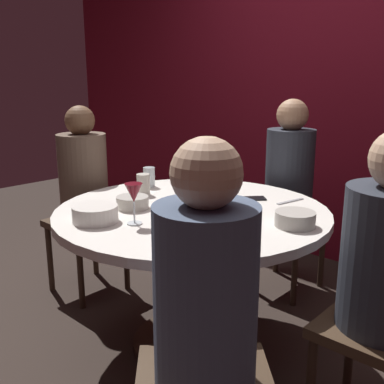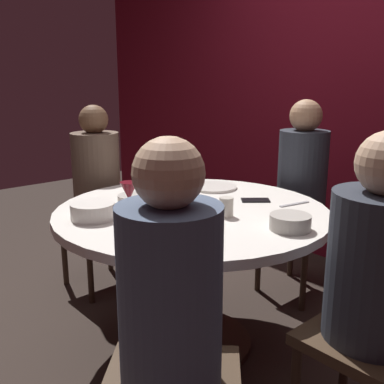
{
  "view_description": "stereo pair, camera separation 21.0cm",
  "coord_description": "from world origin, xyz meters",
  "px_view_note": "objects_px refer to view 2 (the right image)",
  "views": [
    {
      "loc": [
        1.38,
        -1.5,
        1.32
      ],
      "look_at": [
        0.0,
        0.0,
        0.8
      ],
      "focal_mm": 41.94,
      "sensor_mm": 36.0,
      "label": 1
    },
    {
      "loc": [
        1.53,
        -1.35,
        1.32
      ],
      "look_at": [
        0.0,
        0.0,
        0.8
      ],
      "focal_mm": 41.94,
      "sensor_mm": 36.0,
      "label": 2
    }
  ],
  "objects_px": {
    "bowl_serving_large": "(196,221)",
    "cup_near_candle": "(149,183)",
    "seated_diner_back": "(302,179)",
    "bowl_small_white": "(93,211)",
    "cell_phone": "(255,200)",
    "dining_table": "(192,239)",
    "bowl_salad_center": "(290,222)",
    "seated_diner_front_right": "(170,303)",
    "seated_diner_left": "(97,179)",
    "cup_by_right_diner": "(158,176)",
    "seated_diner_right": "(378,267)",
    "bowl_sauce_side": "(134,201)",
    "cup_by_left_diner": "(226,207)",
    "wine_glass": "(129,193)",
    "candle_holder": "(187,198)",
    "dinner_plate": "(214,187)"
  },
  "relations": [
    {
      "from": "bowl_serving_large",
      "to": "cup_near_candle",
      "type": "relative_size",
      "value": 1.81
    },
    {
      "from": "seated_diner_back",
      "to": "bowl_small_white",
      "type": "height_order",
      "value": "seated_diner_back"
    },
    {
      "from": "seated_diner_back",
      "to": "cell_phone",
      "type": "xyz_separation_m",
      "value": [
        0.11,
        -0.55,
        -0.01
      ]
    },
    {
      "from": "dining_table",
      "to": "bowl_salad_center",
      "type": "bearing_deg",
      "value": 11.19
    },
    {
      "from": "seated_diner_front_right",
      "to": "cup_near_candle",
      "type": "height_order",
      "value": "seated_diner_front_right"
    },
    {
      "from": "seated_diner_left",
      "to": "cup_by_right_diner",
      "type": "distance_m",
      "value": 0.45
    },
    {
      "from": "dining_table",
      "to": "bowl_serving_large",
      "type": "height_order",
      "value": "bowl_serving_large"
    },
    {
      "from": "seated_diner_right",
      "to": "cell_phone",
      "type": "height_order",
      "value": "seated_diner_right"
    },
    {
      "from": "seated_diner_left",
      "to": "bowl_sauce_side",
      "type": "relative_size",
      "value": 7.65
    },
    {
      "from": "cup_near_candle",
      "to": "cup_by_right_diner",
      "type": "relative_size",
      "value": 1.0
    },
    {
      "from": "bowl_sauce_side",
      "to": "cup_by_left_diner",
      "type": "bearing_deg",
      "value": 28.55
    },
    {
      "from": "wine_glass",
      "to": "bowl_sauce_side",
      "type": "relative_size",
      "value": 1.15
    },
    {
      "from": "cup_by_right_diner",
      "to": "seated_diner_back",
      "type": "bearing_deg",
      "value": 56.54
    },
    {
      "from": "bowl_salad_center",
      "to": "candle_holder",
      "type": "bearing_deg",
      "value": -173.08
    },
    {
      "from": "candle_holder",
      "to": "cup_near_candle",
      "type": "bearing_deg",
      "value": -177.26
    },
    {
      "from": "seated_diner_back",
      "to": "cell_phone",
      "type": "bearing_deg",
      "value": 11.41
    },
    {
      "from": "wine_glass",
      "to": "cup_by_right_diner",
      "type": "height_order",
      "value": "wine_glass"
    },
    {
      "from": "cup_near_candle",
      "to": "cup_by_right_diner",
      "type": "bearing_deg",
      "value": 128.41
    },
    {
      "from": "wine_glass",
      "to": "bowl_serving_large",
      "type": "bearing_deg",
      "value": 35.59
    },
    {
      "from": "seated_diner_left",
      "to": "seated_diner_right",
      "type": "bearing_deg",
      "value": 0.0
    },
    {
      "from": "candle_holder",
      "to": "wine_glass",
      "type": "height_order",
      "value": "wine_glass"
    },
    {
      "from": "candle_holder",
      "to": "cell_phone",
      "type": "bearing_deg",
      "value": 58.78
    },
    {
      "from": "seated_diner_back",
      "to": "bowl_serving_large",
      "type": "bearing_deg",
      "value": 11.64
    },
    {
      "from": "wine_glass",
      "to": "cell_phone",
      "type": "xyz_separation_m",
      "value": [
        0.13,
        0.66,
        -0.12
      ]
    },
    {
      "from": "cup_by_left_diner",
      "to": "cell_phone",
      "type": "bearing_deg",
      "value": 105.95
    },
    {
      "from": "seated_diner_left",
      "to": "seated_diner_right",
      "type": "xyz_separation_m",
      "value": [
        1.81,
        -0.0,
        0.01
      ]
    },
    {
      "from": "dining_table",
      "to": "cup_near_candle",
      "type": "distance_m",
      "value": 0.42
    },
    {
      "from": "seated_diner_back",
      "to": "dinner_plate",
      "type": "bearing_deg",
      "value": -23.02
    },
    {
      "from": "seated_diner_right",
      "to": "cell_phone",
      "type": "xyz_separation_m",
      "value": [
        -0.8,
        0.33,
        0.0
      ]
    },
    {
      "from": "seated_diner_right",
      "to": "seated_diner_front_right",
      "type": "bearing_deg",
      "value": 68.77
    },
    {
      "from": "seated_diner_front_right",
      "to": "cup_by_left_diner",
      "type": "distance_m",
      "value": 0.83
    },
    {
      "from": "seated_diner_front_right",
      "to": "bowl_serving_large",
      "type": "xyz_separation_m",
      "value": [
        -0.44,
        0.49,
        0.02
      ]
    },
    {
      "from": "bowl_salad_center",
      "to": "bowl_sauce_side",
      "type": "distance_m",
      "value": 0.76
    },
    {
      "from": "seated_diner_front_right",
      "to": "seated_diner_right",
      "type": "bearing_deg",
      "value": -66.23
    },
    {
      "from": "bowl_small_white",
      "to": "cup_near_candle",
      "type": "bearing_deg",
      "value": 113.89
    },
    {
      "from": "dinner_plate",
      "to": "bowl_salad_center",
      "type": "relative_size",
      "value": 1.55
    },
    {
      "from": "bowl_small_white",
      "to": "bowl_sauce_side",
      "type": "relative_size",
      "value": 1.28
    },
    {
      "from": "dining_table",
      "to": "seated_diner_back",
      "type": "height_order",
      "value": "seated_diner_back"
    },
    {
      "from": "seated_diner_back",
      "to": "dining_table",
      "type": "bearing_deg",
      "value": 0.0
    },
    {
      "from": "seated_diner_right",
      "to": "cup_by_right_diner",
      "type": "xyz_separation_m",
      "value": [
        -1.39,
        0.16,
        0.05
      ]
    },
    {
      "from": "bowl_small_white",
      "to": "bowl_sauce_side",
      "type": "bearing_deg",
      "value": 99.98
    },
    {
      "from": "dining_table",
      "to": "wine_glass",
      "type": "xyz_separation_m",
      "value": [
        -0.02,
        -0.34,
        0.28
      ]
    },
    {
      "from": "seated_diner_right",
      "to": "bowl_serving_large",
      "type": "distance_m",
      "value": 0.72
    },
    {
      "from": "seated_diner_left",
      "to": "cup_by_left_diner",
      "type": "distance_m",
      "value": 1.09
    },
    {
      "from": "dining_table",
      "to": "candle_holder",
      "type": "height_order",
      "value": "candle_holder"
    },
    {
      "from": "cell_phone",
      "to": "cup_by_left_diner",
      "type": "bearing_deg",
      "value": 146.68
    },
    {
      "from": "dinner_plate",
      "to": "cell_phone",
      "type": "xyz_separation_m",
      "value": [
        0.33,
        -0.03,
        -0.0
      ]
    },
    {
      "from": "wine_glass",
      "to": "bowl_small_white",
      "type": "height_order",
      "value": "wine_glass"
    },
    {
      "from": "bowl_serving_large",
      "to": "bowl_sauce_side",
      "type": "xyz_separation_m",
      "value": [
        -0.42,
        -0.02,
        0.0
      ]
    },
    {
      "from": "cup_near_candle",
      "to": "wine_glass",
      "type": "bearing_deg",
      "value": -45.63
    }
  ]
}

